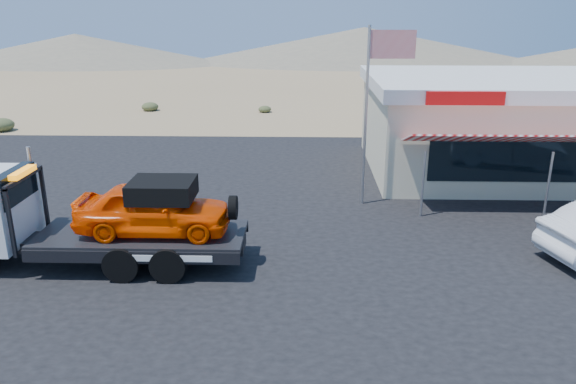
{
  "coord_description": "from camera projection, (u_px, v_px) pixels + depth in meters",
  "views": [
    {
      "loc": [
        2.65,
        -14.07,
        6.56
      ],
      "look_at": [
        2.2,
        1.22,
        1.5
      ],
      "focal_mm": 35.0,
      "sensor_mm": 36.0,
      "label": 1
    }
  ],
  "objects": [
    {
      "name": "flagpole",
      "position": [
        374.0,
        96.0,
        18.44
      ],
      "size": [
        1.55,
        0.1,
        6.0
      ],
      "color": "#99999E",
      "rests_on": "asphalt_lot"
    },
    {
      "name": "distant_hills",
      "position": [
        202.0,
        48.0,
        67.5
      ],
      "size": [
        126.0,
        48.0,
        4.2
      ],
      "color": "#726B59",
      "rests_on": "ground"
    },
    {
      "name": "jerky_store",
      "position": [
        495.0,
        124.0,
        23.09
      ],
      "size": [
        10.4,
        9.97,
        3.9
      ],
      "color": "beige",
      "rests_on": "asphalt_lot"
    },
    {
      "name": "tow_truck",
      "position": [
        86.0,
        215.0,
        14.62
      ],
      "size": [
        7.75,
        2.3,
        2.59
      ],
      "color": "black",
      "rests_on": "asphalt_lot"
    },
    {
      "name": "asphalt_lot",
      "position": [
        283.0,
        218.0,
        18.28
      ],
      "size": [
        32.0,
        24.0,
        0.02
      ],
      "primitive_type": "cube",
      "color": "black",
      "rests_on": "ground"
    },
    {
      "name": "ground",
      "position": [
        207.0,
        257.0,
        15.49
      ],
      "size": [
        120.0,
        120.0,
        0.0
      ],
      "primitive_type": "plane",
      "color": "#947C54",
      "rests_on": "ground"
    }
  ]
}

